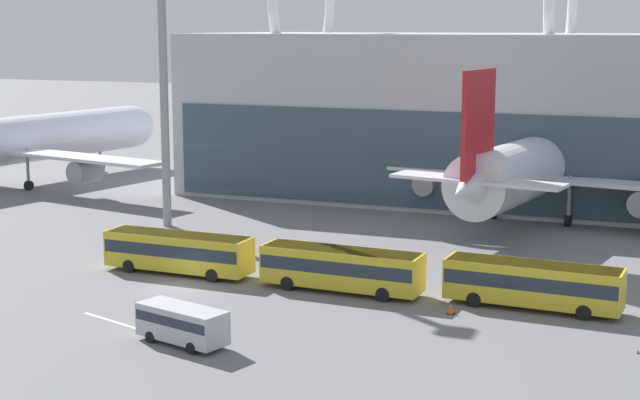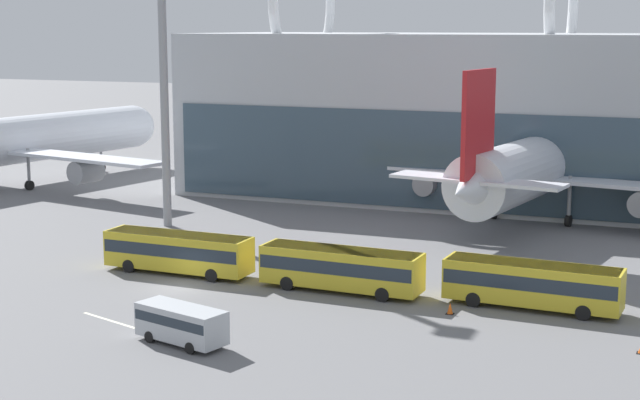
{
  "view_description": "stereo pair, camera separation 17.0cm",
  "coord_description": "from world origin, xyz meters",
  "px_view_note": "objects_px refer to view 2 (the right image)",
  "views": [
    {
      "loc": [
        34.58,
        -59.46,
        18.55
      ],
      "look_at": [
        4.48,
        16.21,
        4.0
      ],
      "focal_mm": 55.0,
      "sensor_mm": 36.0,
      "label": 1
    },
    {
      "loc": [
        34.73,
        -59.4,
        18.55
      ],
      "look_at": [
        4.48,
        16.21,
        4.0
      ],
      "focal_mm": 55.0,
      "sensor_mm": 36.0,
      "label": 2
    }
  ],
  "objects_px": {
    "shuttle_bus_1": "(341,267)",
    "floodlight_mast": "(163,41)",
    "airliner_at_gate_near": "(14,141)",
    "airliner_at_gate_far": "(536,166)",
    "service_van_foreground": "(181,322)",
    "traffic_cone_1": "(450,308)",
    "shuttle_bus_0": "(178,250)",
    "shuttle_bus_2": "(532,282)"
  },
  "relations": [
    {
      "from": "shuttle_bus_1",
      "to": "floodlight_mast",
      "type": "height_order",
      "value": "floodlight_mast"
    },
    {
      "from": "airliner_at_gate_far",
      "to": "traffic_cone_1",
      "type": "xyz_separation_m",
      "value": [
        0.2,
        -33.36,
        -4.97
      ]
    },
    {
      "from": "airliner_at_gate_far",
      "to": "service_van_foreground",
      "type": "distance_m",
      "value": 47.21
    },
    {
      "from": "shuttle_bus_1",
      "to": "shuttle_bus_2",
      "type": "distance_m",
      "value": 13.28
    },
    {
      "from": "shuttle_bus_0",
      "to": "airliner_at_gate_near",
      "type": "bearing_deg",
      "value": 144.5
    },
    {
      "from": "airliner_at_gate_far",
      "to": "traffic_cone_1",
      "type": "bearing_deg",
      "value": -170.11
    },
    {
      "from": "airliner_at_gate_far",
      "to": "traffic_cone_1",
      "type": "height_order",
      "value": "airliner_at_gate_far"
    },
    {
      "from": "airliner_at_gate_near",
      "to": "shuttle_bus_1",
      "type": "height_order",
      "value": "airliner_at_gate_near"
    },
    {
      "from": "shuttle_bus_0",
      "to": "traffic_cone_1",
      "type": "bearing_deg",
      "value": -5.81
    },
    {
      "from": "airliner_at_gate_near",
      "to": "service_van_foreground",
      "type": "relative_size",
      "value": 7.46
    },
    {
      "from": "shuttle_bus_2",
      "to": "traffic_cone_1",
      "type": "xyz_separation_m",
      "value": [
        -4.7,
        -3.27,
        -1.44
      ]
    },
    {
      "from": "airliner_at_gate_far",
      "to": "shuttle_bus_2",
      "type": "bearing_deg",
      "value": -161.2
    },
    {
      "from": "shuttle_bus_0",
      "to": "service_van_foreground",
      "type": "distance_m",
      "value": 16.97
    },
    {
      "from": "airliner_at_gate_near",
      "to": "shuttle_bus_2",
      "type": "distance_m",
      "value": 70.77
    },
    {
      "from": "service_van_foreground",
      "to": "traffic_cone_1",
      "type": "xyz_separation_m",
      "value": [
        13.2,
        11.85,
        -0.97
      ]
    },
    {
      "from": "airliner_at_gate_near",
      "to": "floodlight_mast",
      "type": "distance_m",
      "value": 33.5
    },
    {
      "from": "shuttle_bus_1",
      "to": "service_van_foreground",
      "type": "distance_m",
      "value": 15.11
    },
    {
      "from": "airliner_at_gate_near",
      "to": "service_van_foreground",
      "type": "distance_m",
      "value": 64.0
    },
    {
      "from": "shuttle_bus_0",
      "to": "floodlight_mast",
      "type": "distance_m",
      "value": 23.82
    },
    {
      "from": "service_van_foreground",
      "to": "floodlight_mast",
      "type": "relative_size",
      "value": 0.19
    },
    {
      "from": "airliner_at_gate_near",
      "to": "shuttle_bus_1",
      "type": "bearing_deg",
      "value": -107.65
    },
    {
      "from": "airliner_at_gate_near",
      "to": "floodlight_mast",
      "type": "relative_size",
      "value": 1.45
    },
    {
      "from": "airliner_at_gate_near",
      "to": "service_van_foreground",
      "type": "bearing_deg",
      "value": -121.06
    },
    {
      "from": "airliner_at_gate_far",
      "to": "shuttle_bus_0",
      "type": "relative_size",
      "value": 3.37
    },
    {
      "from": "shuttle_bus_0",
      "to": "service_van_foreground",
      "type": "height_order",
      "value": "shuttle_bus_0"
    },
    {
      "from": "floodlight_mast",
      "to": "shuttle_bus_1",
      "type": "bearing_deg",
      "value": -33.77
    },
    {
      "from": "airliner_at_gate_far",
      "to": "service_van_foreground",
      "type": "xyz_separation_m",
      "value": [
        -12.99,
        -45.21,
        -4.0
      ]
    },
    {
      "from": "airliner_at_gate_far",
      "to": "service_van_foreground",
      "type": "height_order",
      "value": "airliner_at_gate_far"
    },
    {
      "from": "shuttle_bus_1",
      "to": "floodlight_mast",
      "type": "xyz_separation_m",
      "value": [
        -23.22,
        15.53,
        15.31
      ]
    },
    {
      "from": "airliner_at_gate_far",
      "to": "shuttle_bus_2",
      "type": "height_order",
      "value": "airliner_at_gate_far"
    },
    {
      "from": "floodlight_mast",
      "to": "traffic_cone_1",
      "type": "height_order",
      "value": "floodlight_mast"
    },
    {
      "from": "shuttle_bus_2",
      "to": "airliner_at_gate_near",
      "type": "bearing_deg",
      "value": 159.52
    },
    {
      "from": "airliner_at_gate_near",
      "to": "floodlight_mast",
      "type": "xyz_separation_m",
      "value": [
        28.32,
        -13.47,
        11.8
      ]
    },
    {
      "from": "airliner_at_gate_near",
      "to": "service_van_foreground",
      "type": "height_order",
      "value": "airliner_at_gate_near"
    },
    {
      "from": "floodlight_mast",
      "to": "traffic_cone_1",
      "type": "distance_m",
      "value": 40.2
    },
    {
      "from": "airliner_at_gate_near",
      "to": "shuttle_bus_2",
      "type": "relative_size",
      "value": 3.91
    },
    {
      "from": "airliner_at_gate_near",
      "to": "traffic_cone_1",
      "type": "bearing_deg",
      "value": -105.97
    },
    {
      "from": "shuttle_bus_0",
      "to": "floodlight_mast",
      "type": "relative_size",
      "value": 0.37
    },
    {
      "from": "shuttle_bus_2",
      "to": "service_van_foreground",
      "type": "distance_m",
      "value": 23.43
    },
    {
      "from": "shuttle_bus_1",
      "to": "floodlight_mast",
      "type": "distance_m",
      "value": 31.86
    },
    {
      "from": "airliner_at_gate_near",
      "to": "service_van_foreground",
      "type": "xyz_separation_m",
      "value": [
        46.9,
        -43.37,
        -3.98
      ]
    },
    {
      "from": "service_van_foreground",
      "to": "shuttle_bus_0",
      "type": "bearing_deg",
      "value": 136.03
    }
  ]
}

